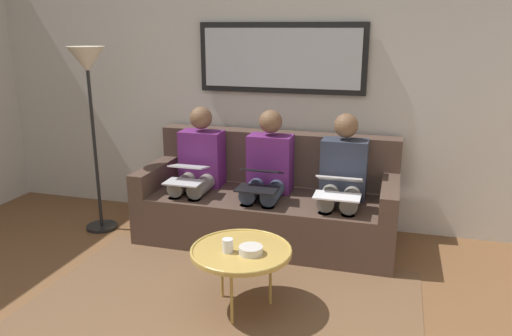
# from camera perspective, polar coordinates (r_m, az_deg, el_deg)

# --- Properties ---
(wall_rear) EXTENTS (6.00, 0.12, 2.60)m
(wall_rear) POSITION_cam_1_polar(r_m,az_deg,el_deg) (4.65, 3.13, 9.49)
(wall_rear) COLOR beige
(wall_rear) RESTS_ON ground_plane
(area_rug) EXTENTS (2.60, 1.80, 0.01)m
(area_rug) POSITION_cam_1_polar(r_m,az_deg,el_deg) (3.45, -4.07, -15.82)
(area_rug) COLOR brown
(area_rug) RESTS_ON ground_plane
(couch) EXTENTS (2.20, 0.90, 0.90)m
(couch) POSITION_cam_1_polar(r_m,az_deg,el_deg) (4.41, 1.51, -4.05)
(couch) COLOR #4C382D
(couch) RESTS_ON ground_plane
(framed_mirror) EXTENTS (1.53, 0.05, 0.62)m
(framed_mirror) POSITION_cam_1_polar(r_m,az_deg,el_deg) (4.53, 2.90, 12.51)
(framed_mirror) COLOR black
(coffee_table) EXTENTS (0.66, 0.66, 0.44)m
(coffee_table) POSITION_cam_1_polar(r_m,az_deg,el_deg) (3.26, -1.73, -9.56)
(coffee_table) COLOR tan
(coffee_table) RESTS_ON ground_plane
(cup) EXTENTS (0.07, 0.07, 0.09)m
(cup) POSITION_cam_1_polar(r_m,az_deg,el_deg) (3.20, -3.28, -8.90)
(cup) COLOR silver
(cup) RESTS_ON coffee_table
(bowl) EXTENTS (0.15, 0.15, 0.05)m
(bowl) POSITION_cam_1_polar(r_m,az_deg,el_deg) (3.19, -0.60, -9.42)
(bowl) COLOR beige
(bowl) RESTS_ON coffee_table
(person_left) EXTENTS (0.38, 0.58, 1.14)m
(person_left) POSITION_cam_1_polar(r_m,az_deg,el_deg) (4.15, 9.88, -1.28)
(person_left) COLOR #2D3342
(person_left) RESTS_ON couch
(laptop_white) EXTENTS (0.36, 0.34, 0.15)m
(laptop_white) POSITION_cam_1_polar(r_m,az_deg,el_deg) (3.91, 9.49, -2.10)
(laptop_white) COLOR white
(person_middle) EXTENTS (0.38, 0.58, 1.14)m
(person_middle) POSITION_cam_1_polar(r_m,az_deg,el_deg) (4.26, 1.30, -0.59)
(person_middle) COLOR #66236B
(person_middle) RESTS_ON couch
(laptop_black) EXTENTS (0.33, 0.36, 0.16)m
(laptop_black) POSITION_cam_1_polar(r_m,az_deg,el_deg) (4.03, 0.43, -1.27)
(laptop_black) COLOR black
(person_right) EXTENTS (0.38, 0.58, 1.14)m
(person_right) POSITION_cam_1_polar(r_m,az_deg,el_deg) (4.46, -6.67, 0.06)
(person_right) COLOR #66236B
(person_right) RESTS_ON couch
(laptop_silver) EXTENTS (0.31, 0.32, 0.13)m
(laptop_silver) POSITION_cam_1_polar(r_m,az_deg,el_deg) (4.23, -8.00, -0.63)
(laptop_silver) COLOR silver
(standing_lamp) EXTENTS (0.32, 0.32, 1.66)m
(standing_lamp) POSITION_cam_1_polar(r_m,az_deg,el_deg) (4.58, -18.70, 9.49)
(standing_lamp) COLOR black
(standing_lamp) RESTS_ON ground_plane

